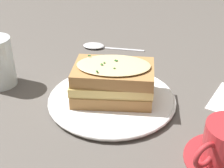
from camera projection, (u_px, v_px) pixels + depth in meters
The scene contains 4 objects.
ground_plane at pixel (118, 111), 0.60m from camera, with size 2.40×2.40×0.00m, color #514C47.
dinner_plate at pixel (112, 99), 0.62m from camera, with size 0.25×0.25×0.01m.
sandwich at pixel (113, 81), 0.60m from camera, with size 0.18×0.16×0.08m.
spoon at pixel (97, 46), 0.85m from camera, with size 0.17×0.08×0.01m.
Camera 1 is at (0.25, -0.42, 0.35)m, focal length 50.00 mm.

